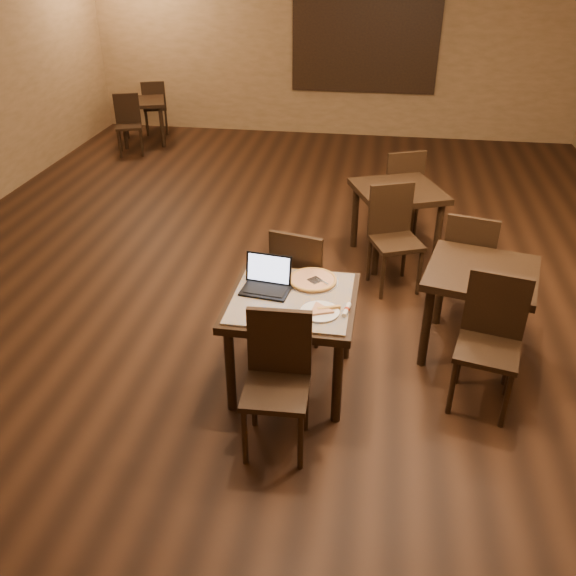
% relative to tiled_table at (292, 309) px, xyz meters
% --- Properties ---
extents(ground, '(10.00, 10.00, 0.00)m').
position_rel_tiled_table_xyz_m(ground, '(-0.33, 1.79, -0.66)').
color(ground, black).
rests_on(ground, ground).
extents(wall_back, '(8.00, 0.02, 3.00)m').
position_rel_tiled_table_xyz_m(wall_back, '(-0.33, 6.79, 0.84)').
color(wall_back, '#97754D').
rests_on(wall_back, ground).
extents(mural, '(2.34, 0.05, 1.64)m').
position_rel_tiled_table_xyz_m(mural, '(0.17, 6.75, 0.89)').
color(mural, '#26538B').
rests_on(mural, wall_back).
extents(tiled_table, '(0.93, 0.93, 0.76)m').
position_rel_tiled_table_xyz_m(tiled_table, '(0.00, 0.00, 0.00)').
color(tiled_table, black).
rests_on(tiled_table, ground).
extents(chair_main_near, '(0.44, 0.44, 0.97)m').
position_rel_tiled_table_xyz_m(chair_main_near, '(-0.00, -0.61, -0.11)').
color(chair_main_near, black).
rests_on(chair_main_near, ground).
extents(chair_main_far, '(0.53, 0.53, 1.01)m').
position_rel_tiled_table_xyz_m(chair_main_far, '(-0.02, 0.61, -0.09)').
color(chair_main_far, black).
rests_on(chair_main_far, ground).
extents(laptop, '(0.37, 0.31, 0.24)m').
position_rel_tiled_table_xyz_m(laptop, '(-0.20, 0.11, 0.16)').
color(laptop, black).
rests_on(laptop, tiled_table).
extents(plate, '(0.27, 0.27, 0.01)m').
position_rel_tiled_table_xyz_m(plate, '(0.22, -0.18, 0.11)').
color(plate, white).
rests_on(plate, tiled_table).
extents(pizza_slice, '(0.27, 0.27, 0.02)m').
position_rel_tiled_table_xyz_m(pizza_slice, '(0.22, -0.18, 0.13)').
color(pizza_slice, beige).
rests_on(pizza_slice, plate).
extents(pizza_pan, '(0.38, 0.38, 0.01)m').
position_rel_tiled_table_xyz_m(pizza_pan, '(0.12, 0.24, 0.11)').
color(pizza_pan, silver).
rests_on(pizza_pan, tiled_table).
extents(pizza_whole, '(0.36, 0.36, 0.03)m').
position_rel_tiled_table_xyz_m(pizza_whole, '(0.12, 0.24, 0.12)').
color(pizza_whole, beige).
rests_on(pizza_whole, pizza_pan).
extents(spatula, '(0.23, 0.22, 0.01)m').
position_rel_tiled_table_xyz_m(spatula, '(0.14, 0.22, 0.13)').
color(spatula, silver).
rests_on(spatula, pizza_whole).
extents(napkin_roll, '(0.06, 0.16, 0.04)m').
position_rel_tiled_table_xyz_m(napkin_roll, '(0.40, -0.14, 0.12)').
color(napkin_roll, white).
rests_on(napkin_roll, tiled_table).
extents(other_table_a, '(1.08, 1.08, 0.77)m').
position_rel_tiled_table_xyz_m(other_table_a, '(0.76, 2.26, -0.02)').
color(other_table_a, black).
rests_on(other_table_a, ground).
extents(other_table_a_chair_near, '(0.57, 0.57, 1.00)m').
position_rel_tiled_table_xyz_m(other_table_a_chair_near, '(0.73, 1.67, -0.10)').
color(other_table_a_chair_near, black).
rests_on(other_table_a_chair_near, ground).
extents(other_table_a_chair_far, '(0.57, 0.57, 1.00)m').
position_rel_tiled_table_xyz_m(other_table_a_chair_far, '(0.79, 2.85, -0.10)').
color(other_table_a_chair_far, black).
rests_on(other_table_a_chair_far, ground).
extents(other_table_b, '(0.95, 0.95, 0.69)m').
position_rel_tiled_table_xyz_m(other_table_b, '(-3.33, 5.79, -0.09)').
color(other_table_b, black).
rests_on(other_table_b, ground).
extents(other_table_b_chair_near, '(0.50, 0.50, 0.89)m').
position_rel_tiled_table_xyz_m(other_table_b_chair_near, '(-3.35, 5.27, -0.16)').
color(other_table_b_chair_near, black).
rests_on(other_table_b_chair_near, ground).
extents(other_table_b_chair_far, '(0.50, 0.50, 0.89)m').
position_rel_tiled_table_xyz_m(other_table_b_chair_far, '(-3.30, 6.32, -0.16)').
color(other_table_b_chair_far, black).
rests_on(other_table_b_chair_far, ground).
extents(other_table_c, '(0.99, 0.99, 0.77)m').
position_rel_tiled_table_xyz_m(other_table_c, '(1.40, 0.62, -0.02)').
color(other_table_c, black).
rests_on(other_table_c, ground).
extents(other_table_c_chair_near, '(0.52, 0.52, 1.00)m').
position_rel_tiled_table_xyz_m(other_table_c_chair_near, '(1.42, 0.03, -0.10)').
color(other_table_c_chair_near, black).
rests_on(other_table_c_chair_near, ground).
extents(other_table_c_chair_far, '(0.52, 0.52, 1.00)m').
position_rel_tiled_table_xyz_m(other_table_c_chair_far, '(1.38, 1.20, -0.10)').
color(other_table_c_chair_far, black).
rests_on(other_table_c_chair_far, ground).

